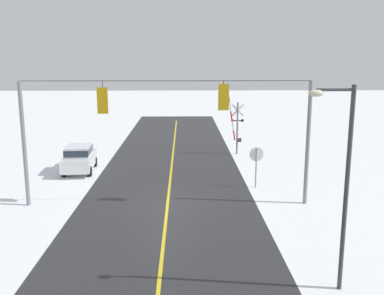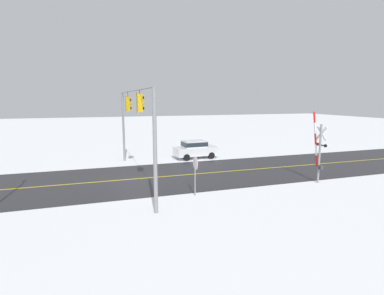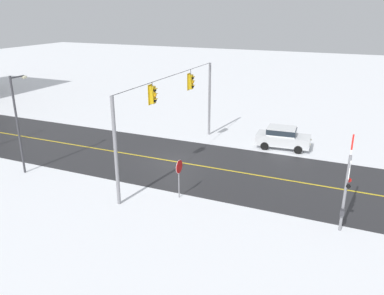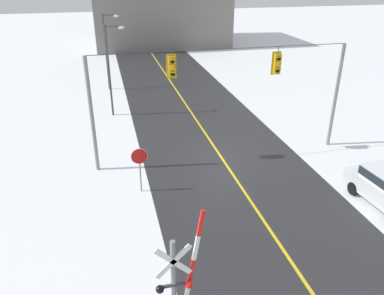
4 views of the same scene
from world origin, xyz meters
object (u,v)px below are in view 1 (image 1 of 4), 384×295
Objects in this scene: streetlamp_near at (341,171)px; stop_sign at (256,158)px; parked_car_white at (79,157)px; railroad_crossing at (237,125)px.

stop_sign is at bearing -86.67° from streetlamp_near.
parked_car_white is at bearing -19.13° from stop_sign.
streetlamp_near is at bearing 127.75° from parked_car_white.
stop_sign is 0.36× the size of streetlamp_near.
railroad_crossing reaches higher than stop_sign.
stop_sign is 11.56m from parked_car_white.
parked_car_white is at bearing -52.25° from streetlamp_near.
stop_sign is 11.37m from streetlamp_near.
parked_car_white is at bearing 25.18° from railroad_crossing.
parked_car_white is 0.66× the size of streetlamp_near.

